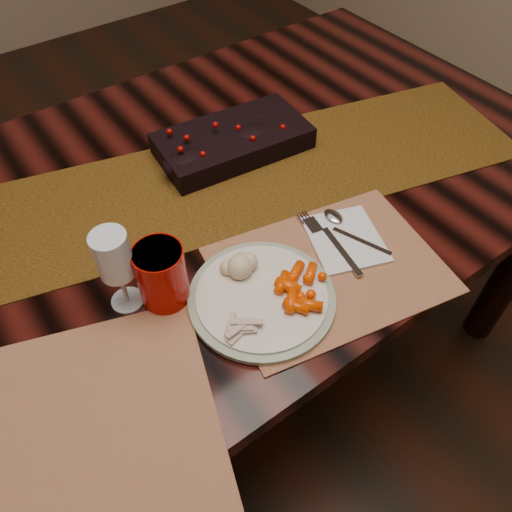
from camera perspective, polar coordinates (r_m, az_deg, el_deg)
floor at (r=1.68m, az=-5.00°, el=-12.25°), size 5.00×5.00×0.00m
dining_table at (r=1.37m, az=-6.04°, el=-4.70°), size 1.80×1.00×0.75m
table_runner at (r=1.09m, az=-10.56°, el=6.67°), size 1.69×0.75×0.00m
centerpiece at (r=1.17m, az=-2.66°, el=13.36°), size 0.36×0.21×0.07m
placemat_main at (r=0.94m, az=8.38°, el=-1.52°), size 0.46×0.38×0.00m
placemat_second at (r=0.83m, az=-22.84°, el=-18.85°), size 0.58×0.50×0.00m
dinner_plate at (r=0.88m, az=0.66°, el=-4.72°), size 0.33×0.33×0.01m
baby_carrots at (r=0.87m, az=5.20°, el=-3.76°), size 0.12×0.10×0.02m
mashed_potatoes at (r=0.90m, az=-1.95°, el=-0.50°), size 0.09×0.09×0.04m
turkey_shreds at (r=0.83m, az=-1.87°, el=-7.87°), size 0.07×0.06×0.01m
napkin at (r=0.99m, az=10.16°, el=1.92°), size 0.18×0.19×0.01m
fork at (r=0.97m, az=8.94°, el=1.33°), size 0.06×0.17×0.00m
spoon at (r=1.00m, az=10.97°, el=2.57°), size 0.08×0.16×0.00m
red_cup at (r=0.86m, az=-10.72°, el=-2.16°), size 0.10×0.10×0.12m
wine_glass at (r=0.86m, az=-15.47°, el=-1.69°), size 0.07×0.07×0.17m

